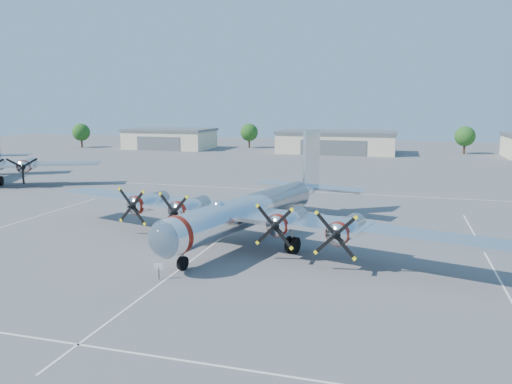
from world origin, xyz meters
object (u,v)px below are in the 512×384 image
(hangar_center, at_px, (337,142))
(tree_far_west, at_px, (81,132))
(main_bomber_b29, at_px, (253,239))
(hangar_west, at_px, (170,138))
(info_placard, at_px, (159,268))
(tree_west, at_px, (249,132))
(tree_east, at_px, (465,136))

(hangar_center, distance_m, tree_far_west, 70.13)
(tree_far_west, bearing_deg, main_bomber_b29, -47.21)
(hangar_west, bearing_deg, main_bomber_b29, -59.95)
(hangar_center, height_order, tree_far_west, tree_far_west)
(main_bomber_b29, bearing_deg, info_placard, -90.67)
(tree_west, relative_size, tree_east, 1.00)
(hangar_west, height_order, tree_far_west, tree_far_west)
(hangar_center, relative_size, main_bomber_b29, 0.69)
(tree_west, xyz_separation_m, main_bomber_b29, (27.81, -90.66, -4.22))
(hangar_west, height_order, tree_east, tree_east)
(hangar_center, relative_size, tree_east, 4.31)
(hangar_west, xyz_separation_m, tree_west, (20.00, 8.04, 1.51))
(hangar_west, height_order, info_placard, hangar_west)
(tree_east, bearing_deg, tree_west, 177.92)
(hangar_center, height_order, tree_east, tree_east)
(hangar_west, distance_m, info_placard, 104.28)
(hangar_center, bearing_deg, hangar_west, 180.00)
(hangar_center, distance_m, info_placard, 94.29)
(tree_west, bearing_deg, tree_far_west, -165.07)
(tree_far_west, height_order, info_placard, tree_far_west)
(hangar_center, relative_size, info_placard, 25.13)
(tree_west, bearing_deg, main_bomber_b29, -72.95)
(main_bomber_b29, bearing_deg, hangar_center, 106.96)
(hangar_center, xyz_separation_m, tree_east, (30.00, 6.04, 1.51))
(main_bomber_b29, xyz_separation_m, info_placard, (-3.27, -11.65, 0.80))
(tree_west, height_order, info_placard, tree_west)
(hangar_west, relative_size, info_placard, 19.86)
(tree_west, xyz_separation_m, tree_east, (55.00, -2.00, 0.00))
(hangar_center, xyz_separation_m, tree_far_west, (-70.00, -3.96, 1.51))
(hangar_west, bearing_deg, info_placard, -64.71)
(tree_far_west, distance_m, info_placard, 114.02)
(tree_far_west, bearing_deg, hangar_center, 3.24)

